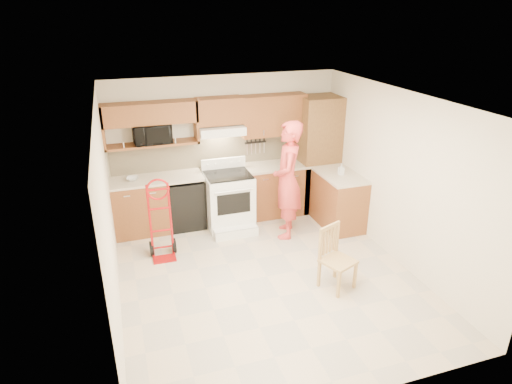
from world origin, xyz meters
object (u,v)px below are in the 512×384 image
microwave (152,133)px  person (288,180)px  hand_truck (161,223)px  range (230,197)px  dining_chair (338,259)px

microwave → person: 2.31m
hand_truck → range: bearing=29.3°
microwave → range: 1.64m
microwave → range: microwave is taller
person → dining_chair: (0.09, -1.63, -0.53)m
range → dining_chair: 2.35m
person → dining_chair: size_ratio=2.20×
hand_truck → microwave: bearing=87.7°
person → range: bearing=-101.6°
range → hand_truck: 1.38m
range → dining_chair: (0.92, -2.16, -0.13)m
range → person: bearing=-32.9°
hand_truck → dining_chair: bearing=-33.8°
microwave → hand_truck: size_ratio=0.51×
microwave → person: bearing=-31.5°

